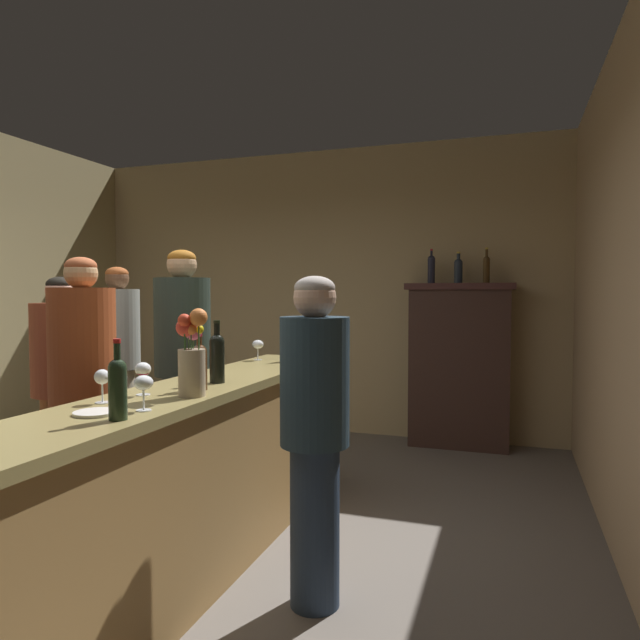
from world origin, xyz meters
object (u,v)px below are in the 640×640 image
object	(u,v)px
bar_counter	(196,479)
wine_bottle_malbec	(199,365)
wine_bottle_riesling	(217,355)
display_bottle_left	(431,268)
wine_glass_front	(258,345)
display_bottle_midleft	(458,269)
patron_in_navy	(183,363)
wine_bottle_merlot	(118,385)
bartender	(315,424)
wine_glass_mid	(102,378)
flower_arrangement	(191,352)
patron_tall	(118,360)
wine_glass_spare	(143,371)
wine_bottle_rose	(291,344)
display_cabinet	(459,362)
wine_glass_rear	(143,384)
cheese_plate	(96,413)
patron_by_cabinet	(62,389)
patron_redhead	(83,395)
display_bottle_center	(486,268)

from	to	relation	value
bar_counter	wine_bottle_malbec	size ratio (longest dim) A/B	10.62
wine_bottle_riesling	display_bottle_left	xyz separation A→B (m)	(0.74, 2.85, 0.58)
wine_glass_front	display_bottle_left	distance (m)	2.17
wine_bottle_riesling	display_bottle_midleft	bearing A→B (deg)	70.79
display_bottle_midleft	patron_in_navy	size ratio (longest dim) A/B	0.17
wine_glass_front	display_bottle_left	size ratio (longest dim) A/B	0.44
wine_bottle_merlot	display_bottle_left	xyz separation A→B (m)	(0.65, 3.75, 0.59)
bar_counter	display_bottle_midleft	bearing A→B (deg)	70.24
bartender	wine_glass_mid	bearing A→B (deg)	44.92
flower_arrangement	patron_tall	size ratio (longest dim) A/B	0.24
wine_bottle_malbec	wine_glass_front	distance (m)	1.26
wine_glass_mid	bartender	bearing A→B (deg)	29.79
display_bottle_left	bartender	bearing A→B (deg)	-92.32
wine_glass_spare	bar_counter	bearing A→B (deg)	76.84
wine_bottle_rose	bartender	xyz separation A→B (m)	(0.61, -1.23, -0.25)
display_cabinet	wine_bottle_merlot	bearing A→B (deg)	-103.84
wine_glass_rear	cheese_plate	world-z (taller)	wine_glass_rear
wine_glass_front	wine_bottle_merlot	bearing A→B (deg)	-80.46
wine_bottle_malbec	bar_counter	bearing A→B (deg)	128.78
cheese_plate	patron_in_navy	distance (m)	1.81
wine_bottle_malbec	flower_arrangement	distance (m)	0.19
wine_bottle_riesling	patron_by_cabinet	distance (m)	1.29
display_cabinet	wine_glass_spare	world-z (taller)	display_cabinet
bar_counter	wine_glass_rear	bearing A→B (deg)	-77.17
display_bottle_midleft	display_cabinet	bearing A→B (deg)	0.00
patron_tall	patron_by_cabinet	bearing A→B (deg)	-20.14
wine_bottle_riesling	wine_bottle_merlot	distance (m)	0.91
wine_glass_front	display_bottle_midleft	distance (m)	2.29
wine_glass_front	display_bottle_left	xyz separation A→B (m)	(0.97, 1.84, 0.61)
display_bottle_left	wine_glass_rear	bearing A→B (deg)	-100.51
wine_bottle_rose	wine_bottle_malbec	bearing A→B (deg)	-89.26
bartender	display_bottle_left	bearing A→B (deg)	-77.19
wine_glass_spare	patron_in_navy	bearing A→B (deg)	115.07
wine_glass_front	wine_glass_rear	distance (m)	1.77
wine_glass_rear	wine_bottle_riesling	bearing A→B (deg)	95.82
patron_tall	display_cabinet	bearing A→B (deg)	83.92
wine_glass_rear	patron_in_navy	xyz separation A→B (m)	(-0.81, 1.56, -0.13)
patron_by_cabinet	patron_tall	bearing A→B (deg)	118.33
patron_tall	wine_bottle_malbec	bearing A→B (deg)	9.66
wine_bottle_merlot	patron_in_navy	size ratio (longest dim) A/B	0.17
display_cabinet	wine_bottle_malbec	size ratio (longest dim) A/B	5.61
patron_redhead	display_bottle_center	bearing A→B (deg)	58.01
wine_bottle_malbec	wine_bottle_rose	distance (m)	1.26
wine_glass_spare	display_bottle_center	size ratio (longest dim) A/B	0.47
bar_counter	display_bottle_midleft	world-z (taller)	display_bottle_midleft
patron_redhead	bartender	xyz separation A→B (m)	(1.35, -0.04, -0.05)
wine_bottle_malbec	display_bottle_left	size ratio (longest dim) A/B	0.84
patron_tall	wine_glass_mid	bearing A→B (deg)	-2.19
wine_glass_rear	cheese_plate	distance (m)	0.21
bartender	wine_bottle_riesling	bearing A→B (deg)	-2.20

